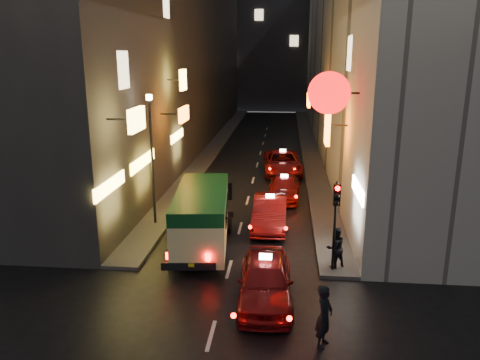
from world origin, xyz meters
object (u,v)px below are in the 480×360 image
(pedestrian_crossing, at_px, (324,312))
(traffic_light, at_px, (336,208))
(taxi_near, at_px, (265,277))
(minibus, at_px, (202,212))
(lamp_post, at_px, (152,151))

(pedestrian_crossing, relative_size, traffic_light, 0.61)
(traffic_light, bearing_deg, pedestrian_crossing, -98.61)
(taxi_near, bearing_deg, minibus, 124.20)
(pedestrian_crossing, distance_m, lamp_post, 12.12)
(minibus, distance_m, pedestrian_crossing, 8.17)
(pedestrian_crossing, bearing_deg, taxi_near, 59.41)
(minibus, xyz_separation_m, traffic_light, (5.40, -2.04, 1.05))
(traffic_light, height_order, lamp_post, lamp_post)
(pedestrian_crossing, distance_m, traffic_light, 4.95)
(traffic_light, bearing_deg, taxi_near, -137.81)
(taxi_near, relative_size, lamp_post, 0.92)
(pedestrian_crossing, xyz_separation_m, traffic_light, (0.70, 4.62, 1.61))
(minibus, height_order, traffic_light, traffic_light)
(minibus, height_order, pedestrian_crossing, minibus)
(minibus, relative_size, traffic_light, 1.77)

